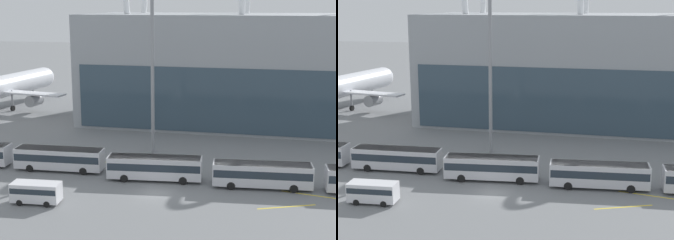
% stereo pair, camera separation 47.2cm
% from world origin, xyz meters
% --- Properties ---
extents(ground_plane, '(440.00, 440.00, 0.00)m').
position_xyz_m(ground_plane, '(0.00, 0.00, 0.00)').
color(ground_plane, slate).
extents(airliner_at_gate_near, '(30.22, 34.27, 12.68)m').
position_xyz_m(airliner_at_gate_near, '(-43.03, 40.84, 4.73)').
color(airliner_at_gate_near, silver).
rests_on(airliner_at_gate_near, ground_plane).
extents(airliner_at_gate_far, '(32.02, 33.61, 12.81)m').
position_xyz_m(airliner_at_gate_far, '(11.26, 46.78, 4.87)').
color(airliner_at_gate_far, white).
rests_on(airliner_at_gate_far, ground_plane).
extents(shuttle_bus_2, '(11.97, 3.44, 3.04)m').
position_xyz_m(shuttle_bus_2, '(-14.45, 5.55, 1.80)').
color(shuttle_bus_2, silver).
rests_on(shuttle_bus_2, ground_plane).
extents(shuttle_bus_3, '(12.06, 3.99, 3.04)m').
position_xyz_m(shuttle_bus_3, '(-1.16, 4.60, 1.80)').
color(shuttle_bus_3, silver).
rests_on(shuttle_bus_3, ground_plane).
extents(shuttle_bus_4, '(12.03, 3.80, 3.04)m').
position_xyz_m(shuttle_bus_4, '(12.14, 4.74, 1.80)').
color(shuttle_bus_4, silver).
rests_on(shuttle_bus_4, ground_plane).
extents(service_van_foreground, '(5.57, 2.59, 2.39)m').
position_xyz_m(service_van_foreground, '(-12.18, -5.75, 1.41)').
color(service_van_foreground, silver).
rests_on(service_van_foreground, ground_plane).
extents(floodlight_mast, '(2.84, 2.84, 28.78)m').
position_xyz_m(floodlight_mast, '(-4.32, 16.24, 20.19)').
color(floodlight_mast, gray).
rests_on(floodlight_mast, ground_plane).
extents(lane_stripe_0, '(11.02, 2.31, 0.01)m').
position_xyz_m(lane_stripe_0, '(-5.30, 9.49, 0.00)').
color(lane_stripe_0, yellow).
rests_on(lane_stripe_0, ground_plane).
extents(lane_stripe_1, '(10.11, 2.12, 0.01)m').
position_xyz_m(lane_stripe_1, '(19.55, 3.12, 0.00)').
color(lane_stripe_1, yellow).
rests_on(lane_stripe_1, ground_plane).
extents(lane_stripe_3, '(8.61, 2.19, 0.01)m').
position_xyz_m(lane_stripe_3, '(-2.28, 6.80, 0.00)').
color(lane_stripe_3, yellow).
rests_on(lane_stripe_3, ground_plane).
extents(lane_stripe_5, '(6.33, 2.85, 0.01)m').
position_xyz_m(lane_stripe_5, '(15.10, -0.83, 0.00)').
color(lane_stripe_5, yellow).
rests_on(lane_stripe_5, ground_plane).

